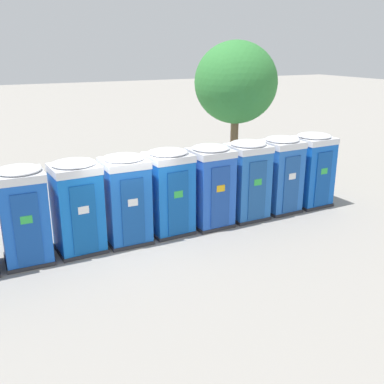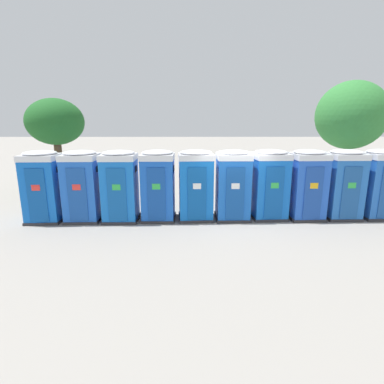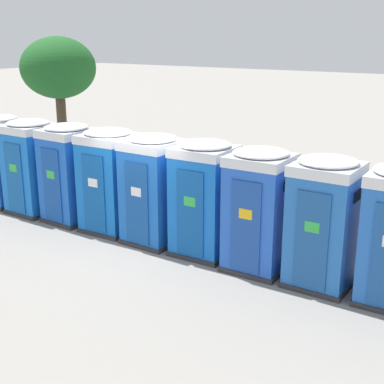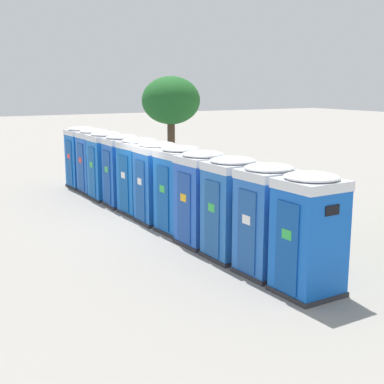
{
  "view_description": "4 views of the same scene",
  "coord_description": "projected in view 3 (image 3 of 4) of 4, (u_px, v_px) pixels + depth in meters",
  "views": [
    {
      "loc": [
        -3.56,
        -11.44,
        5.32
      ],
      "look_at": [
        2.09,
        0.04,
        1.16
      ],
      "focal_mm": 42.0,
      "sensor_mm": 36.0,
      "label": 1
    },
    {
      "loc": [
        -1.55,
        -10.62,
        3.51
      ],
      "look_at": [
        -1.48,
        -0.08,
        1.02
      ],
      "focal_mm": 28.0,
      "sensor_mm": 36.0,
      "label": 2
    },
    {
      "loc": [
        7.45,
        -9.12,
        4.65
      ],
      "look_at": [
        1.07,
        0.01,
        1.38
      ],
      "focal_mm": 50.0,
      "sensor_mm": 36.0,
      "label": 3
    },
    {
      "loc": [
        14.71,
        -7.0,
        4.26
      ],
      "look_at": [
        2.1,
        0.04,
        1.33
      ],
      "focal_mm": 50.0,
      "sensor_mm": 36.0,
      "label": 4
    }
  ],
  "objects": [
    {
      "name": "portapotty_6",
      "position": [
        204.0,
        198.0,
        11.53
      ],
      "size": [
        1.29,
        1.27,
        2.54
      ],
      "color": "#2D2D33",
      "rests_on": "ground"
    },
    {
      "name": "portapotty_1",
      "position": [
        0.0,
        160.0,
        15.06
      ],
      "size": [
        1.25,
        1.24,
        2.54
      ],
      "color": "#2D2D33",
      "rests_on": "ground"
    },
    {
      "name": "ground_plane",
      "position": [
        155.0,
        241.0,
        12.58
      ],
      "size": [
        120.0,
        120.0,
        0.0
      ],
      "primitive_type": "plane",
      "color": "gray"
    },
    {
      "name": "street_tree_0",
      "position": [
        58.0,
        69.0,
        19.82
      ],
      "size": [
        2.78,
        2.78,
        4.63
      ],
      "color": "#4C3826",
      "rests_on": "ground"
    },
    {
      "name": "portapotty_5",
      "position": [
        153.0,
        189.0,
        12.2
      ],
      "size": [
        1.22,
        1.21,
        2.54
      ],
      "color": "#2D2D33",
      "rests_on": "ground"
    },
    {
      "name": "portapotty_4",
      "position": [
        109.0,
        180.0,
        12.94
      ],
      "size": [
        1.3,
        1.27,
        2.54
      ],
      "color": "#2D2D33",
      "rests_on": "ground"
    },
    {
      "name": "portapotty_2",
      "position": [
        32.0,
        166.0,
        14.31
      ],
      "size": [
        1.24,
        1.22,
        2.54
      ],
      "color": "#2D2D33",
      "rests_on": "ground"
    },
    {
      "name": "portapotty_3",
      "position": [
        69.0,
        173.0,
        13.64
      ],
      "size": [
        1.19,
        1.21,
        2.54
      ],
      "color": "#2D2D33",
      "rests_on": "ground"
    },
    {
      "name": "portapotty_8",
      "position": [
        324.0,
        222.0,
        10.05
      ],
      "size": [
        1.23,
        1.22,
        2.54
      ],
      "color": "#2D2D33",
      "rests_on": "ground"
    },
    {
      "name": "portapotty_7",
      "position": [
        259.0,
        209.0,
        10.76
      ],
      "size": [
        1.26,
        1.25,
        2.54
      ],
      "color": "#2D2D33",
      "rests_on": "ground"
    }
  ]
}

